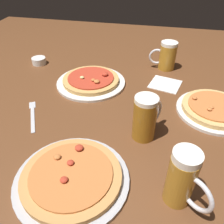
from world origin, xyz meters
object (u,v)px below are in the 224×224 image
at_px(napkin_folded, 165,84).
at_px(fork_left, 33,115).
at_px(beer_mug_dark, 183,179).
at_px(beer_mug_pale, 146,118).
at_px(pizza_plate_near, 72,177).
at_px(pizza_plate_far, 91,81).
at_px(pizza_plate_side, 214,109).
at_px(beer_mug_amber, 167,56).
at_px(ramekin_sauce, 39,61).

relative_size(napkin_folded, fork_left, 0.73).
bearing_deg(beer_mug_dark, fork_left, 155.54).
relative_size(beer_mug_pale, fork_left, 0.87).
relative_size(pizza_plate_near, pizza_plate_far, 1.02).
relative_size(pizza_plate_side, beer_mug_amber, 2.06).
xyz_separation_m(pizza_plate_side, beer_mug_amber, (-0.20, 0.36, 0.06)).
height_order(pizza_plate_near, fork_left, pizza_plate_near).
bearing_deg(ramekin_sauce, pizza_plate_near, -57.38).
height_order(pizza_plate_far, pizza_plate_side, pizza_plate_far).
bearing_deg(napkin_folded, pizza_plate_side, -42.20).
relative_size(pizza_plate_near, beer_mug_amber, 2.31).
relative_size(pizza_plate_near, fork_left, 1.78).
relative_size(pizza_plate_side, fork_left, 1.58).
height_order(pizza_plate_far, beer_mug_amber, beer_mug_amber).
xyz_separation_m(pizza_plate_near, ramekin_sauce, (-0.45, 0.70, 0.00)).
height_order(pizza_plate_far, napkin_folded, pizza_plate_far).
xyz_separation_m(ramekin_sauce, napkin_folded, (0.70, -0.08, -0.01)).
bearing_deg(beer_mug_pale, beer_mug_dark, -63.80).
height_order(beer_mug_dark, beer_mug_amber, beer_mug_dark).
distance_m(pizza_plate_far, pizza_plate_side, 0.56).
distance_m(ramekin_sauce, napkin_folded, 0.70).
distance_m(pizza_plate_side, beer_mug_dark, 0.46).
height_order(beer_mug_pale, napkin_folded, beer_mug_pale).
bearing_deg(fork_left, beer_mug_dark, -24.46).
bearing_deg(napkin_folded, beer_mug_amber, 91.89).
bearing_deg(fork_left, napkin_folded, 35.01).
bearing_deg(ramekin_sauce, beer_mug_amber, 7.68).
xyz_separation_m(pizza_plate_side, fork_left, (-0.71, -0.18, -0.01)).
distance_m(pizza_plate_near, beer_mug_dark, 0.31).
distance_m(pizza_plate_far, fork_left, 0.33).
distance_m(pizza_plate_side, beer_mug_amber, 0.42).
relative_size(beer_mug_amber, fork_left, 0.77).
height_order(beer_mug_dark, fork_left, beer_mug_dark).
bearing_deg(pizza_plate_side, napkin_folded, 137.80).
bearing_deg(beer_mug_amber, fork_left, -133.37).
distance_m(pizza_plate_near, ramekin_sauce, 0.83).
xyz_separation_m(pizza_plate_near, beer_mug_dark, (0.30, 0.00, 0.07)).
bearing_deg(pizza_plate_far, beer_mug_amber, 35.06).
height_order(pizza_plate_far, beer_mug_pale, beer_mug_pale).
bearing_deg(pizza_plate_far, ramekin_sauce, 156.60).
distance_m(beer_mug_pale, napkin_folded, 0.39).
xyz_separation_m(pizza_plate_near, beer_mug_amber, (0.24, 0.79, 0.06)).
bearing_deg(pizza_plate_near, beer_mug_pale, 52.35).
height_order(pizza_plate_near, napkin_folded, pizza_plate_near).
distance_m(beer_mug_dark, beer_mug_pale, 0.26).
bearing_deg(beer_mug_pale, napkin_folded, 80.27).
distance_m(beer_mug_dark, beer_mug_amber, 0.79).
distance_m(beer_mug_dark, napkin_folded, 0.62).
bearing_deg(napkin_folded, fork_left, -144.99).
bearing_deg(pizza_plate_far, napkin_folded, 10.66).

